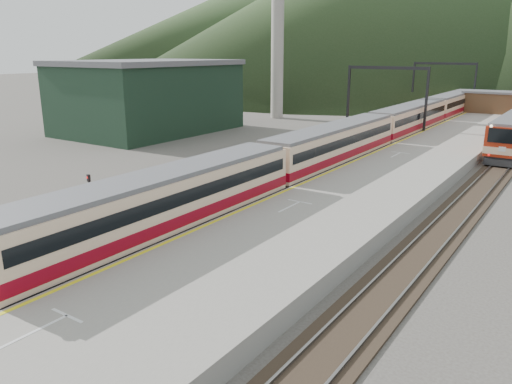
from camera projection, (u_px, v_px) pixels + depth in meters
The scene contains 13 objects.
track_main at pixel (354, 160), 45.24m from camera, with size 2.60×200.00×0.23m.
track_far at pixel (306, 154), 47.95m from camera, with size 2.60×200.00×0.23m.
track_second at pixel (491, 178), 39.02m from camera, with size 2.60×200.00×0.23m.
platform at pixel (409, 168), 40.50m from camera, with size 8.00×100.00×1.00m, color gray.
gantry_near at pixel (386, 88), 57.22m from camera, with size 9.55×0.25×8.00m.
gantry_far at pixel (444, 78), 77.11m from camera, with size 9.55×0.25×8.00m.
warehouse at pixel (149, 96), 60.83m from camera, with size 14.50×20.50×8.60m.
smokestack at pixel (278, 12), 70.59m from camera, with size 1.80×1.80×30.00m, color #9E998E.
station_shed at pixel (498, 102), 71.77m from camera, with size 9.40×4.40×3.10m.
hill_d at pixel (298, 16), 261.87m from camera, with size 200.00×200.00×55.00m, color #2E4923.
main_train at pixel (378, 131), 49.14m from camera, with size 2.87×78.82×3.51m.
short_signal_b at pixel (240, 168), 35.92m from camera, with size 0.25×0.21×2.27m.
short_signal_c at pixel (89, 187), 30.98m from camera, with size 0.25×0.20×2.27m.
Camera 1 is at (17.55, -1.66, 9.60)m, focal length 35.00 mm.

